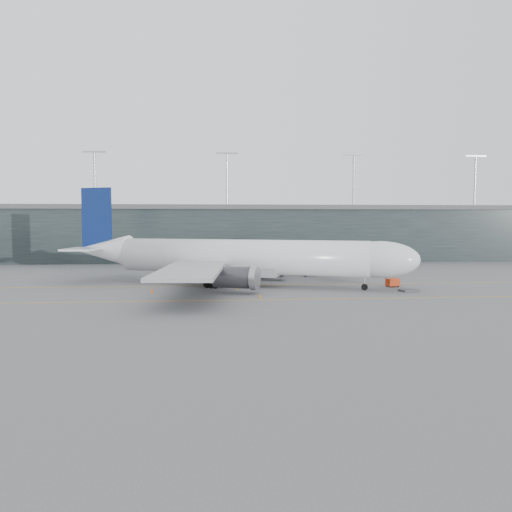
{
  "coord_description": "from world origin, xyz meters",
  "views": [
    {
      "loc": [
        1.49,
        -88.19,
        10.89
      ],
      "look_at": [
        8.53,
        -4.0,
        4.98
      ],
      "focal_mm": 35.0,
      "sensor_mm": 36.0,
      "label": 1
    }
  ],
  "objects": [
    {
      "name": "uld_b",
      "position": [
        -3.02,
        10.38,
        1.0
      ],
      "size": [
        2.34,
        2.0,
        1.9
      ],
      "rotation": [
        0.0,
        0.0,
        0.17
      ],
      "color": "#343439",
      "rests_on": "ground"
    },
    {
      "name": "taxiline_a",
      "position": [
        0.0,
        -4.0,
        0.01
      ],
      "size": [
        160.0,
        0.25,
        0.02
      ],
      "primitive_type": "cube",
      "color": "#C57F12",
      "rests_on": "ground"
    },
    {
      "name": "main_aircraft",
      "position": [
        5.61,
        -4.27,
        4.77
      ],
      "size": [
        58.43,
        53.96,
        17.0
      ],
      "rotation": [
        0.0,
        0.0,
        -0.37
      ],
      "color": "silver",
      "rests_on": "ground"
    },
    {
      "name": "taxiline_b",
      "position": [
        0.0,
        -20.0,
        0.01
      ],
      "size": [
        160.0,
        0.25,
        0.02
      ],
      "primitive_type": "cube",
      "color": "#C57F12",
      "rests_on": "ground"
    },
    {
      "name": "terminal",
      "position": [
        -0.0,
        58.0,
        7.62
      ],
      "size": [
        240.0,
        36.0,
        29.0
      ],
      "color": "black",
      "rests_on": "ground"
    },
    {
      "name": "ground",
      "position": [
        0.0,
        0.0,
        0.0
      ],
      "size": [
        320.0,
        320.0,
        0.0
      ],
      "primitive_type": "plane",
      "color": "#515055",
      "rests_on": "ground"
    },
    {
      "name": "uld_a",
      "position": [
        -4.06,
        10.86,
        1.04
      ],
      "size": [
        2.61,
        2.33,
        1.98
      ],
      "rotation": [
        0.0,
        0.0,
        0.31
      ],
      "color": "#343439",
      "rests_on": "ground"
    },
    {
      "name": "cone_wing_port",
      "position": [
        10.42,
        12.14,
        0.31
      ],
      "size": [
        0.39,
        0.39,
        0.62
      ],
      "primitive_type": "cone",
      "color": "orange",
      "rests_on": "ground"
    },
    {
      "name": "uld_c",
      "position": [
        -0.84,
        10.48,
        1.04
      ],
      "size": [
        2.58,
        2.28,
        1.98
      ],
      "rotation": [
        0.0,
        0.0,
        -0.29
      ],
      "color": "#343439",
      "rests_on": "ground"
    },
    {
      "name": "gse_cart",
      "position": [
        30.98,
        -8.16,
        0.78
      ],
      "size": [
        2.33,
        1.84,
        1.39
      ],
      "rotation": [
        0.0,
        0.0,
        0.29
      ],
      "color": "#B9300D",
      "rests_on": "ground"
    },
    {
      "name": "cone_nose",
      "position": [
        32.14,
        -6.8,
        0.34
      ],
      "size": [
        0.43,
        0.43,
        0.69
      ],
      "primitive_type": "cone",
      "color": "red",
      "rests_on": "ground"
    },
    {
      "name": "taxiline_lead_main",
      "position": [
        5.0,
        20.0,
        0.01
      ],
      "size": [
        0.25,
        60.0,
        0.02
      ],
      "primitive_type": "cube",
      "color": "#C57F12",
      "rests_on": "ground"
    },
    {
      "name": "baggage_dolly",
      "position": [
        31.6,
        -13.52,
        0.16
      ],
      "size": [
        2.95,
        2.53,
        0.26
      ],
      "primitive_type": "cube",
      "rotation": [
        0.0,
        0.0,
        0.18
      ],
      "color": "#38373C",
      "rests_on": "ground"
    },
    {
      "name": "jet_bridge",
      "position": [
        17.37,
        21.88,
        4.8
      ],
      "size": [
        17.89,
        44.78,
        6.42
      ],
      "rotation": [
        0.0,
        0.0,
        0.37
      ],
      "color": "#2B2C30",
      "rests_on": "ground"
    },
    {
      "name": "cone_tail",
      "position": [
        -8.07,
        -11.7,
        0.35
      ],
      "size": [
        0.44,
        0.44,
        0.7
      ],
      "primitive_type": "cone",
      "color": "#EB560D",
      "rests_on": "ground"
    },
    {
      "name": "cone_wing_stbd",
      "position": [
        7.94,
        -17.87,
        0.32
      ],
      "size": [
        0.4,
        0.4,
        0.64
      ],
      "primitive_type": "cone",
      "color": "#CC630B",
      "rests_on": "ground"
    }
  ]
}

